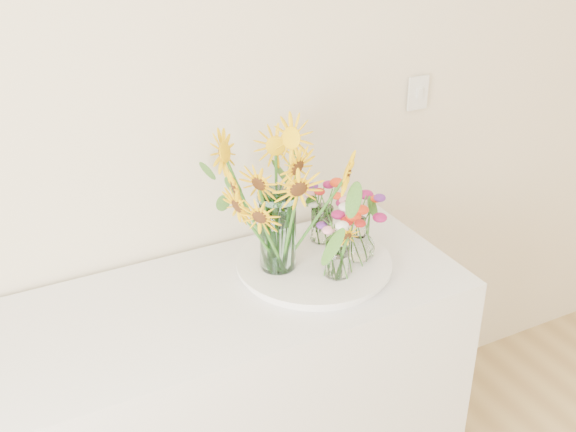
{
  "coord_description": "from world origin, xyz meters",
  "views": [
    {
      "loc": [
        -0.97,
        0.29,
        2.09
      ],
      "look_at": [
        -0.09,
        1.96,
        1.1
      ],
      "focal_mm": 45.0,
      "sensor_mm": 36.0,
      "label": 1
    }
  ],
  "objects_px": {
    "small_vase_a": "(337,258)",
    "tray": "(314,266)",
    "counter": "(239,410)",
    "mason_jar": "(278,231)",
    "small_vase_b": "(359,239)",
    "small_vase_c": "(322,225)"
  },
  "relations": [
    {
      "from": "small_vase_b",
      "to": "tray",
      "type": "bearing_deg",
      "value": 161.0
    },
    {
      "from": "mason_jar",
      "to": "small_vase_b",
      "type": "xyz_separation_m",
      "value": [
        0.25,
        -0.07,
        -0.06
      ]
    },
    {
      "from": "counter",
      "to": "tray",
      "type": "xyz_separation_m",
      "value": [
        0.28,
        0.01,
        0.46
      ]
    },
    {
      "from": "counter",
      "to": "small_vase_a",
      "type": "xyz_separation_m",
      "value": [
        0.3,
        -0.09,
        0.54
      ]
    },
    {
      "from": "counter",
      "to": "small_vase_b",
      "type": "height_order",
      "value": "small_vase_b"
    },
    {
      "from": "counter",
      "to": "small_vase_c",
      "type": "distance_m",
      "value": 0.66
    },
    {
      "from": "small_vase_b",
      "to": "small_vase_c",
      "type": "xyz_separation_m",
      "value": [
        -0.05,
        0.15,
        -0.01
      ]
    },
    {
      "from": "small_vase_a",
      "to": "small_vase_b",
      "type": "distance_m",
      "value": 0.13
    },
    {
      "from": "counter",
      "to": "mason_jar",
      "type": "bearing_deg",
      "value": 13.1
    },
    {
      "from": "tray",
      "to": "mason_jar",
      "type": "height_order",
      "value": "mason_jar"
    },
    {
      "from": "tray",
      "to": "small_vase_a",
      "type": "relative_size",
      "value": 3.72
    },
    {
      "from": "tray",
      "to": "mason_jar",
      "type": "relative_size",
      "value": 1.8
    },
    {
      "from": "counter",
      "to": "small_vase_c",
      "type": "xyz_separation_m",
      "value": [
        0.36,
        0.12,
        0.54
      ]
    },
    {
      "from": "small_vase_a",
      "to": "small_vase_b",
      "type": "xyz_separation_m",
      "value": [
        0.11,
        0.06,
        0.01
      ]
    },
    {
      "from": "counter",
      "to": "mason_jar",
      "type": "xyz_separation_m",
      "value": [
        0.16,
        0.04,
        0.6
      ]
    },
    {
      "from": "small_vase_c",
      "to": "counter",
      "type": "bearing_deg",
      "value": -162.01
    },
    {
      "from": "counter",
      "to": "small_vase_c",
      "type": "relative_size",
      "value": 11.36
    },
    {
      "from": "counter",
      "to": "tray",
      "type": "distance_m",
      "value": 0.54
    },
    {
      "from": "tray",
      "to": "small_vase_b",
      "type": "bearing_deg",
      "value": -19.0
    },
    {
      "from": "small_vase_c",
      "to": "mason_jar",
      "type": "bearing_deg",
      "value": -158.17
    },
    {
      "from": "counter",
      "to": "small_vase_a",
      "type": "relative_size",
      "value": 11.35
    },
    {
      "from": "small_vase_a",
      "to": "tray",
      "type": "bearing_deg",
      "value": 101.6
    }
  ]
}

